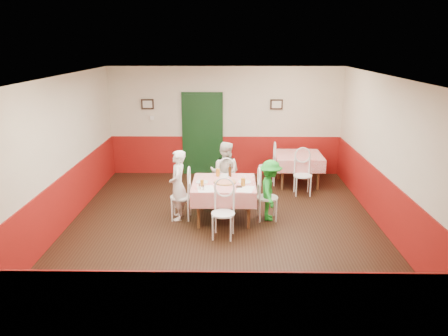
{
  "coord_description": "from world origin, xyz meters",
  "views": [
    {
      "loc": [
        0.13,
        -7.7,
        3.39
      ],
      "look_at": [
        0.01,
        0.36,
        1.05
      ],
      "focal_mm": 35.0,
      "sensor_mm": 36.0,
      "label": 1
    }
  ],
  "objects_px": {
    "chair_second_a": "(267,166)",
    "chair_left": "(181,197)",
    "beer_bottle": "(230,171)",
    "chair_second_b": "(303,176)",
    "chair_near": "(223,214)",
    "main_table": "(224,201)",
    "glass_b": "(243,182)",
    "glass_a": "(202,183)",
    "chair_right": "(267,198)",
    "second_table": "(298,170)",
    "glass_c": "(218,173)",
    "diner_left": "(178,185)",
    "diner_right": "(270,190)",
    "pizza": "(225,182)",
    "diner_far": "(225,173)",
    "wallet": "(239,187)",
    "chair_far": "(225,184)"
  },
  "relations": [
    {
      "from": "second_table",
      "to": "pizza",
      "type": "bearing_deg",
      "value": -128.1
    },
    {
      "from": "beer_bottle",
      "to": "diner_left",
      "type": "distance_m",
      "value": 1.1
    },
    {
      "from": "glass_b",
      "to": "diner_far",
      "type": "relative_size",
      "value": 0.11
    },
    {
      "from": "diner_right",
      "to": "glass_b",
      "type": "bearing_deg",
      "value": 115.52
    },
    {
      "from": "chair_second_a",
      "to": "beer_bottle",
      "type": "relative_size",
      "value": 3.78
    },
    {
      "from": "beer_bottle",
      "to": "chair_near",
      "type": "bearing_deg",
      "value": -95.54
    },
    {
      "from": "chair_far",
      "to": "glass_b",
      "type": "height_order",
      "value": "glass_b"
    },
    {
      "from": "glass_c",
      "to": "beer_bottle",
      "type": "height_order",
      "value": "beer_bottle"
    },
    {
      "from": "wallet",
      "to": "chair_far",
      "type": "bearing_deg",
      "value": 104.29
    },
    {
      "from": "chair_second_a",
      "to": "diner_right",
      "type": "xyz_separation_m",
      "value": [
        -0.13,
        -2.22,
        0.15
      ]
    },
    {
      "from": "pizza",
      "to": "glass_c",
      "type": "height_order",
      "value": "glass_c"
    },
    {
      "from": "main_table",
      "to": "chair_near",
      "type": "relative_size",
      "value": 1.36
    },
    {
      "from": "glass_a",
      "to": "diner_right",
      "type": "bearing_deg",
      "value": 11.16
    },
    {
      "from": "main_table",
      "to": "second_table",
      "type": "distance_m",
      "value": 2.84
    },
    {
      "from": "chair_second_b",
      "to": "beer_bottle",
      "type": "distance_m",
      "value": 2.03
    },
    {
      "from": "chair_left",
      "to": "chair_near",
      "type": "bearing_deg",
      "value": 45.69
    },
    {
      "from": "glass_a",
      "to": "chair_second_a",
      "type": "bearing_deg",
      "value": 59.91
    },
    {
      "from": "glass_c",
      "to": "diner_left",
      "type": "height_order",
      "value": "diner_left"
    },
    {
      "from": "beer_bottle",
      "to": "chair_second_a",
      "type": "bearing_deg",
      "value": 63.61
    },
    {
      "from": "chair_left",
      "to": "chair_far",
      "type": "height_order",
      "value": "same"
    },
    {
      "from": "chair_left",
      "to": "glass_c",
      "type": "height_order",
      "value": "glass_c"
    },
    {
      "from": "second_table",
      "to": "chair_second_b",
      "type": "xyz_separation_m",
      "value": [
        0.0,
        -0.75,
        0.08
      ]
    },
    {
      "from": "diner_left",
      "to": "pizza",
      "type": "bearing_deg",
      "value": 86.23
    },
    {
      "from": "diner_left",
      "to": "diner_right",
      "type": "distance_m",
      "value": 1.8
    },
    {
      "from": "glass_a",
      "to": "glass_b",
      "type": "relative_size",
      "value": 0.82
    },
    {
      "from": "beer_bottle",
      "to": "diner_right",
      "type": "bearing_deg",
      "value": -25.94
    },
    {
      "from": "glass_a",
      "to": "glass_b",
      "type": "distance_m",
      "value": 0.77
    },
    {
      "from": "chair_second_a",
      "to": "glass_a",
      "type": "height_order",
      "value": "chair_second_a"
    },
    {
      "from": "diner_left",
      "to": "diner_far",
      "type": "distance_m",
      "value": 1.27
    },
    {
      "from": "chair_near",
      "to": "glass_c",
      "type": "xyz_separation_m",
      "value": [
        -0.12,
        1.26,
        0.39
      ]
    },
    {
      "from": "chair_second_b",
      "to": "chair_near",
      "type": "bearing_deg",
      "value": -127.41
    },
    {
      "from": "chair_second_a",
      "to": "chair_left",
      "type": "bearing_deg",
      "value": -40.17
    },
    {
      "from": "chair_left",
      "to": "glass_c",
      "type": "xyz_separation_m",
      "value": [
        0.72,
        0.4,
        0.39
      ]
    },
    {
      "from": "chair_right",
      "to": "chair_near",
      "type": "xyz_separation_m",
      "value": [
        -0.85,
        -0.85,
        0.0
      ]
    },
    {
      "from": "glass_a",
      "to": "glass_b",
      "type": "bearing_deg",
      "value": 2.79
    },
    {
      "from": "second_table",
      "to": "glass_c",
      "type": "relative_size",
      "value": 7.39
    },
    {
      "from": "chair_near",
      "to": "diner_right",
      "type": "relative_size",
      "value": 0.75
    },
    {
      "from": "chair_second_b",
      "to": "chair_right",
      "type": "bearing_deg",
      "value": -122.07
    },
    {
      "from": "main_table",
      "to": "second_table",
      "type": "bearing_deg",
      "value": 51.28
    },
    {
      "from": "beer_bottle",
      "to": "chair_second_b",
      "type": "bearing_deg",
      "value": 33.23
    },
    {
      "from": "main_table",
      "to": "glass_b",
      "type": "distance_m",
      "value": 0.63
    },
    {
      "from": "wallet",
      "to": "diner_right",
      "type": "relative_size",
      "value": 0.09
    },
    {
      "from": "second_table",
      "to": "diner_far",
      "type": "xyz_separation_m",
      "value": [
        -1.77,
        -1.32,
        0.31
      ]
    },
    {
      "from": "beer_bottle",
      "to": "diner_far",
      "type": "xyz_separation_m",
      "value": [
        -0.11,
        0.52,
        -0.2
      ]
    },
    {
      "from": "chair_near",
      "to": "chair_second_a",
      "type": "xyz_separation_m",
      "value": [
        1.03,
        3.07,
        0.0
      ]
    },
    {
      "from": "second_table",
      "to": "glass_b",
      "type": "distance_m",
      "value": 2.86
    },
    {
      "from": "chair_second_a",
      "to": "pizza",
      "type": "xyz_separation_m",
      "value": [
        -1.01,
        -2.24,
        0.32
      ]
    },
    {
      "from": "main_table",
      "to": "second_table",
      "type": "xyz_separation_m",
      "value": [
        1.78,
        2.22,
        0.0
      ]
    },
    {
      "from": "second_table",
      "to": "glass_a",
      "type": "relative_size",
      "value": 8.83
    },
    {
      "from": "glass_b",
      "to": "diner_far",
      "type": "bearing_deg",
      "value": 107.69
    }
  ]
}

